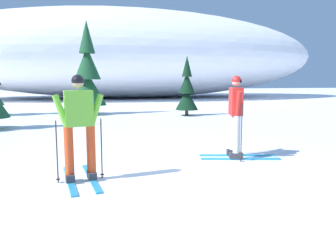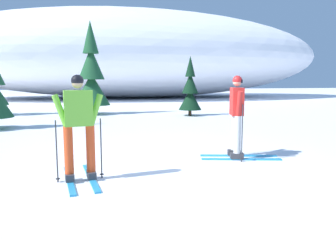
% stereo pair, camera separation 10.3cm
% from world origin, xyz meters
% --- Properties ---
extents(ground_plane, '(120.00, 120.00, 0.00)m').
position_xyz_m(ground_plane, '(0.00, 0.00, 0.00)').
color(ground_plane, white).
extents(skier_red_jacket, '(1.78, 0.84, 1.81)m').
position_xyz_m(skier_red_jacket, '(1.48, 0.32, 0.96)').
color(skier_red_jacket, '#2893CC').
rests_on(skier_red_jacket, ground).
extents(skier_lime_jacket, '(0.84, 1.74, 1.80)m').
position_xyz_m(skier_lime_jacket, '(-1.80, -0.58, 0.96)').
color(skier_lime_jacket, '#2893CC').
rests_on(skier_lime_jacket, ground).
extents(pine_tree_center_right, '(1.81, 1.81, 4.70)m').
position_xyz_m(pine_tree_center_right, '(-1.67, 10.59, 1.96)').
color(pine_tree_center_right, '#47301E').
rests_on(pine_tree_center_right, ground).
extents(pine_tree_far_right, '(1.12, 1.12, 2.90)m').
position_xyz_m(pine_tree_far_right, '(3.01, 8.86, 1.21)').
color(pine_tree_far_right, '#47301E').
rests_on(pine_tree_far_right, ground).
extents(snow_ridge_background, '(39.70, 17.41, 8.61)m').
position_xyz_m(snow_ridge_background, '(2.47, 26.62, 4.30)').
color(snow_ridge_background, white).
rests_on(snow_ridge_background, ground).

